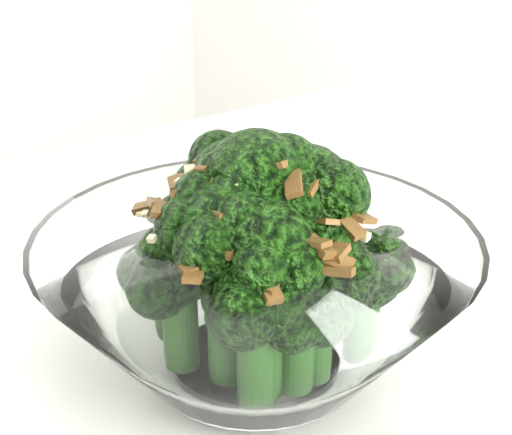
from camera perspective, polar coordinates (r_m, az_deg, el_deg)
The scene contains 1 object.
broccoli_dish at distance 0.44m, azimuth 0.05°, elevation -5.05°, with size 0.24×0.24×0.15m.
Camera 1 is at (-0.02, -0.30, 1.03)m, focal length 55.00 mm.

